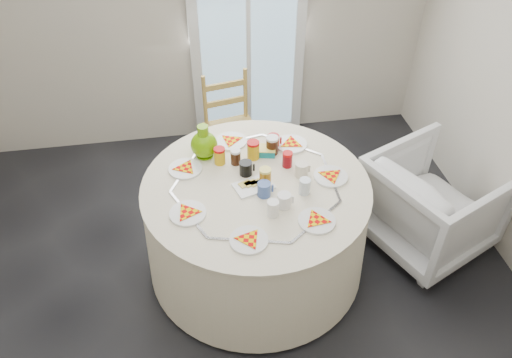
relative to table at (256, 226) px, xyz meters
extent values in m
plane|color=black|center=(-0.20, -0.30, -0.38)|extent=(4.00, 4.00, 0.00)
cube|color=#BCB5A3|center=(-0.20, 1.70, 0.93)|extent=(4.00, 0.02, 2.60)
cube|color=silver|center=(0.20, 1.65, 0.68)|extent=(1.00, 0.08, 2.10)
cylinder|color=beige|center=(0.00, 0.00, 0.00)|extent=(1.50, 1.50, 0.76)
imported|color=silver|center=(1.29, 0.03, 0.02)|extent=(1.00, 1.03, 0.81)
cube|color=#0E7C87|center=(0.11, 0.30, 0.41)|extent=(0.16, 0.13, 0.06)
camera|label=1|loc=(-0.39, -2.35, 2.45)|focal=35.00mm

